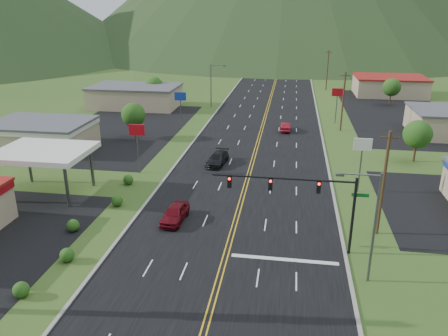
# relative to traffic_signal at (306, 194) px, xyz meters

# --- Properties ---
(traffic_signal) EXTENTS (13.10, 0.43, 7.00)m
(traffic_signal) POSITION_rel_traffic_signal_xyz_m (0.00, 0.00, 0.00)
(traffic_signal) COLOR black
(traffic_signal) RESTS_ON ground
(streetlight_east) EXTENTS (3.28, 0.25, 9.00)m
(streetlight_east) POSITION_rel_traffic_signal_xyz_m (4.70, -4.00, -0.15)
(streetlight_east) COLOR #59595E
(streetlight_east) RESTS_ON ground
(streetlight_west) EXTENTS (3.28, 0.25, 9.00)m
(streetlight_west) POSITION_rel_traffic_signal_xyz_m (-18.16, 56.00, -0.15)
(streetlight_west) COLOR #59595E
(streetlight_west) RESTS_ON ground
(gas_canopy) EXTENTS (10.00, 8.00, 5.30)m
(gas_canopy) POSITION_rel_traffic_signal_xyz_m (-28.48, 8.00, -0.46)
(gas_canopy) COLOR white
(gas_canopy) RESTS_ON ground
(building_west_mid) EXTENTS (14.40, 10.40, 4.10)m
(building_west_mid) POSITION_rel_traffic_signal_xyz_m (-38.48, 24.00, -3.06)
(building_west_mid) COLOR tan
(building_west_mid) RESTS_ON ground
(building_west_far) EXTENTS (18.40, 11.40, 4.50)m
(building_west_far) POSITION_rel_traffic_signal_xyz_m (-34.48, 54.00, -3.07)
(building_west_far) COLOR tan
(building_west_far) RESTS_ON ground
(building_east_far) EXTENTS (16.40, 12.40, 4.50)m
(building_east_far) POSITION_rel_traffic_signal_xyz_m (21.52, 76.00, -3.07)
(building_east_far) COLOR tan
(building_east_far) RESTS_ON ground
(pole_sign_west_a) EXTENTS (2.00, 0.18, 6.40)m
(pole_sign_west_a) POSITION_rel_traffic_signal_xyz_m (-20.48, 16.00, -0.28)
(pole_sign_west_a) COLOR #59595E
(pole_sign_west_a) RESTS_ON ground
(pole_sign_west_b) EXTENTS (2.00, 0.18, 6.40)m
(pole_sign_west_b) POSITION_rel_traffic_signal_xyz_m (-20.48, 38.00, -0.28)
(pole_sign_west_b) COLOR #59595E
(pole_sign_west_b) RESTS_ON ground
(pole_sign_east_a) EXTENTS (2.00, 0.18, 6.40)m
(pole_sign_east_a) POSITION_rel_traffic_signal_xyz_m (6.52, 14.00, -0.28)
(pole_sign_east_a) COLOR #59595E
(pole_sign_east_a) RESTS_ON ground
(pole_sign_east_b) EXTENTS (2.00, 0.18, 6.40)m
(pole_sign_east_b) POSITION_rel_traffic_signal_xyz_m (6.52, 46.00, -0.28)
(pole_sign_east_b) COLOR #59595E
(pole_sign_east_b) RESTS_ON ground
(tree_west_a) EXTENTS (3.84, 3.84, 5.82)m
(tree_west_a) POSITION_rel_traffic_signal_xyz_m (-26.48, 31.00, -1.44)
(tree_west_a) COLOR #382314
(tree_west_a) RESTS_ON ground
(tree_west_b) EXTENTS (3.84, 3.84, 5.82)m
(tree_west_b) POSITION_rel_traffic_signal_xyz_m (-31.48, 58.00, -1.44)
(tree_west_b) COLOR #382314
(tree_west_b) RESTS_ON ground
(tree_east_a) EXTENTS (3.84, 3.84, 5.82)m
(tree_east_a) POSITION_rel_traffic_signal_xyz_m (15.52, 26.00, -1.44)
(tree_east_a) COLOR #382314
(tree_east_a) RESTS_ON ground
(tree_east_b) EXTENTS (3.84, 3.84, 5.82)m
(tree_east_b) POSITION_rel_traffic_signal_xyz_m (19.52, 64.00, -1.44)
(tree_east_b) COLOR #382314
(tree_east_b) RESTS_ON ground
(utility_pole_a) EXTENTS (1.60, 0.28, 10.00)m
(utility_pole_a) POSITION_rel_traffic_signal_xyz_m (7.02, 4.00, -0.20)
(utility_pole_a) COLOR #382314
(utility_pole_a) RESTS_ON ground
(utility_pole_b) EXTENTS (1.60, 0.28, 10.00)m
(utility_pole_b) POSITION_rel_traffic_signal_xyz_m (7.02, 41.00, -0.20)
(utility_pole_b) COLOR #382314
(utility_pole_b) RESTS_ON ground
(utility_pole_c) EXTENTS (1.60, 0.28, 10.00)m
(utility_pole_c) POSITION_rel_traffic_signal_xyz_m (7.02, 81.00, -0.20)
(utility_pole_c) COLOR #382314
(utility_pole_c) RESTS_ON ground
(utility_pole_d) EXTENTS (1.60, 0.28, 10.00)m
(utility_pole_d) POSITION_rel_traffic_signal_xyz_m (7.02, 121.00, -0.20)
(utility_pole_d) COLOR #382314
(utility_pole_d) RESTS_ON ground
(car_red_near) EXTENTS (2.27, 4.98, 1.66)m
(car_red_near) POSITION_rel_traffic_signal_xyz_m (-12.44, 3.50, -4.50)
(car_red_near) COLOR #630B13
(car_red_near) RESTS_ON ground
(car_dark_mid) EXTENTS (2.79, 5.56, 1.55)m
(car_dark_mid) POSITION_rel_traffic_signal_xyz_m (-11.07, 20.61, -4.55)
(car_dark_mid) COLOR black
(car_dark_mid) RESTS_ON ground
(car_red_far) EXTENTS (1.65, 4.56, 1.49)m
(car_red_far) POSITION_rel_traffic_signal_xyz_m (-2.36, 39.24, -4.58)
(car_red_far) COLOR maroon
(car_red_far) RESTS_ON ground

